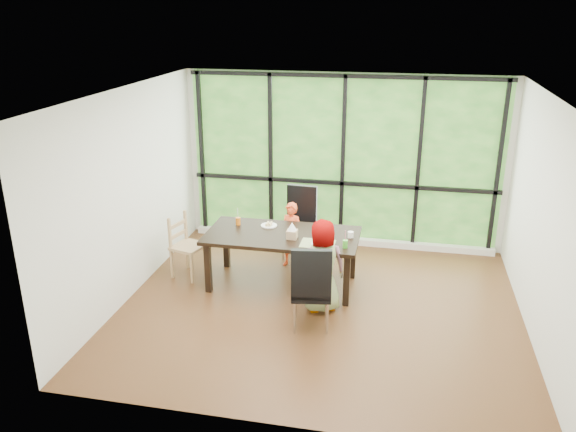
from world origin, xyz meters
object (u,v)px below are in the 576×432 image
object	(u,v)px
plate_far	(269,225)
child_toddler	(291,235)
plate_near	(320,244)
orange_cup	(238,221)
child_older	(320,266)
chair_interior_leather	(311,285)
chair_end_beech	(189,246)
chair_window_leather	(299,223)
green_cup	(345,244)
tissue_box	(292,234)
dining_table	(282,259)
white_mug	(351,235)

from	to	relation	value
plate_far	child_toddler	bearing A→B (deg)	55.71
plate_near	orange_cup	size ratio (longest dim) A/B	2.22
child_toddler	child_older	world-z (taller)	child_older
chair_interior_leather	chair_end_beech	distance (m)	2.16
chair_window_leather	plate_near	bearing A→B (deg)	-63.11
chair_interior_leather	child_toddler	world-z (taller)	chair_interior_leather
plate_near	child_older	bearing A→B (deg)	-81.05
chair_interior_leather	green_cup	distance (m)	0.81
chair_interior_leather	child_toddler	xyz separation A→B (m)	(-0.56, 1.60, -0.05)
chair_interior_leather	plate_near	bearing A→B (deg)	-98.38
child_older	tissue_box	bearing A→B (deg)	-68.27
dining_table	tissue_box	size ratio (longest dim) A/B	15.18
plate_far	dining_table	bearing A→B (deg)	-45.97
child_toddler	plate_far	bearing A→B (deg)	-104.03
chair_end_beech	white_mug	distance (m)	2.28
child_older	plate_near	bearing A→B (deg)	-104.53
child_older	green_cup	bearing A→B (deg)	-158.21
plate_near	plate_far	bearing A→B (deg)	147.95
child_toddler	green_cup	xyz separation A→B (m)	(0.88, -0.90, 0.31)
dining_table	chair_window_leather	size ratio (longest dim) A/B	1.89
green_cup	child_older	bearing A→B (deg)	-134.73
plate_far	tissue_box	distance (m)	0.55
chair_interior_leather	child_toddler	distance (m)	1.70
orange_cup	chair_interior_leather	bearing A→B (deg)	-44.25
dining_table	tissue_box	world-z (taller)	tissue_box
chair_window_leather	chair_end_beech	distance (m)	1.70
chair_end_beech	white_mug	xyz separation A→B (m)	(2.26, 0.06, 0.34)
dining_table	chair_end_beech	bearing A→B (deg)	179.96
orange_cup	white_mug	world-z (taller)	orange_cup
chair_interior_leather	plate_near	xyz separation A→B (m)	(-0.01, 0.75, 0.22)
plate_far	white_mug	size ratio (longest dim) A/B	2.84
orange_cup	white_mug	size ratio (longest dim) A/B	1.35
chair_window_leather	chair_interior_leather	world-z (taller)	same
child_older	tissue_box	distance (m)	0.66
plate_near	dining_table	bearing A→B (deg)	155.92
chair_end_beech	plate_far	distance (m)	1.17
dining_table	chair_interior_leather	xyz separation A→B (m)	(0.56, -1.00, 0.17)
chair_end_beech	plate_far	world-z (taller)	chair_end_beech
chair_end_beech	orange_cup	bearing A→B (deg)	-57.09
chair_window_leather	chair_interior_leather	xyz separation A→B (m)	(0.52, -1.97, 0.00)
chair_interior_leather	green_cup	bearing A→B (deg)	-123.10
child_older	white_mug	world-z (taller)	child_older
child_toddler	plate_near	xyz separation A→B (m)	(0.55, -0.86, 0.27)
plate_far	green_cup	world-z (taller)	green_cup
plate_far	plate_near	distance (m)	0.94
dining_table	plate_near	distance (m)	0.72
chair_window_leather	plate_far	world-z (taller)	chair_window_leather
child_older	orange_cup	world-z (taller)	child_older
plate_far	tissue_box	bearing A→B (deg)	-43.11
chair_window_leather	white_mug	bearing A→B (deg)	-42.19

